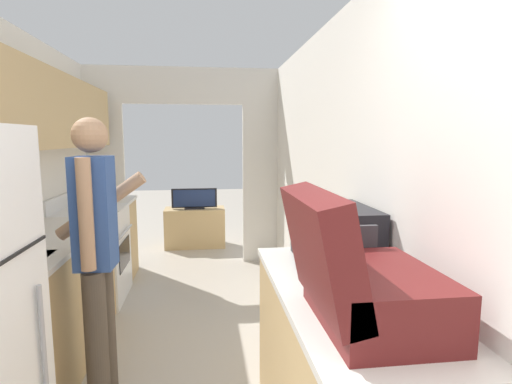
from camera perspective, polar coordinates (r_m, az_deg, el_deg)
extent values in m
cube|color=tan|center=(3.65, -28.48, 10.34)|extent=(0.32, 3.19, 0.62)
cube|color=white|center=(2.54, 15.24, -1.20)|extent=(0.06, 6.82, 2.50)
cube|color=white|center=(5.35, -21.58, 0.68)|extent=(0.65, 0.06, 2.05)
cube|color=white|center=(5.25, 1.65, 1.10)|extent=(0.65, 0.06, 2.05)
cube|color=white|center=(5.20, -10.42, 14.72)|extent=(2.79, 0.06, 0.45)
cube|color=tan|center=(3.21, -28.70, -14.92)|extent=(0.60, 1.88, 0.89)
cube|color=silver|center=(3.06, -29.31, -6.88)|extent=(0.62, 1.90, 0.03)
cube|color=tan|center=(5.00, -20.50, -6.47)|extent=(0.60, 0.57, 0.89)
cube|color=silver|center=(4.92, -20.74, -1.19)|extent=(0.62, 0.58, 0.03)
cube|color=#9EA3A8|center=(2.73, -32.20, -8.42)|extent=(0.42, 0.44, 0.00)
cube|color=silver|center=(1.97, 12.58, -13.93)|extent=(0.62, 1.50, 0.03)
cylinder|color=#99999E|center=(2.00, -27.97, -20.75)|extent=(0.02, 0.02, 0.67)
cube|color=white|center=(4.38, -22.33, -8.32)|extent=(0.62, 0.74, 0.93)
cube|color=black|center=(4.31, -18.25, -8.38)|extent=(0.01, 0.50, 0.28)
cylinder|color=#B7B7BC|center=(4.25, -18.12, -5.37)|extent=(0.02, 0.59, 0.02)
cube|color=white|center=(4.35, -26.38, -1.43)|extent=(0.04, 0.74, 0.14)
cylinder|color=#232328|center=(4.09, -21.57, -2.74)|extent=(0.16, 0.16, 0.01)
cylinder|color=#232328|center=(4.40, -20.54, -1.98)|extent=(0.16, 0.16, 0.01)
cylinder|color=#232328|center=(4.16, -24.88, -2.75)|extent=(0.16, 0.16, 0.01)
cylinder|color=#232328|center=(4.47, -23.64, -2.00)|extent=(0.16, 0.16, 0.01)
cylinder|color=#4C4238|center=(2.67, -21.79, -19.48)|extent=(0.13, 0.13, 0.87)
cylinder|color=#4C4238|center=(2.81, -20.78, -17.94)|extent=(0.13, 0.13, 0.87)
cube|color=#335193|center=(2.50, -22.12, -2.77)|extent=(0.22, 0.22, 0.66)
cylinder|color=tan|center=(2.36, -23.15, -3.01)|extent=(0.08, 0.08, 0.62)
cylinder|color=tan|center=(2.64, -21.24, -1.85)|extent=(0.56, 0.10, 0.42)
sphere|color=tan|center=(2.47, -22.66, 7.52)|extent=(0.20, 0.20, 0.20)
cube|color=#5B1919|center=(1.63, 16.89, -14.07)|extent=(0.42, 0.57, 0.21)
cube|color=#5B1919|center=(1.49, 9.29, -8.11)|extent=(0.20, 0.57, 0.44)
cube|color=#2D2D33|center=(1.85, 13.24, -6.24)|extent=(0.25, 0.02, 0.10)
cube|color=black|center=(2.31, 11.20, -6.01)|extent=(0.39, 0.53, 0.32)
cube|color=black|center=(2.21, 6.67, -6.57)|extent=(0.01, 0.32, 0.22)
cube|color=#38383D|center=(2.43, 5.34, -5.24)|extent=(0.01, 0.11, 0.23)
cube|color=tan|center=(6.12, -8.70, -5.00)|extent=(0.89, 0.42, 0.58)
cube|color=black|center=(6.02, -8.77, -2.28)|extent=(0.29, 0.16, 0.02)
cube|color=black|center=(6.00, -8.80, -0.85)|extent=(0.67, 0.04, 0.28)
cube|color=navy|center=(5.97, -8.81, -0.88)|extent=(0.61, 0.01, 0.25)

